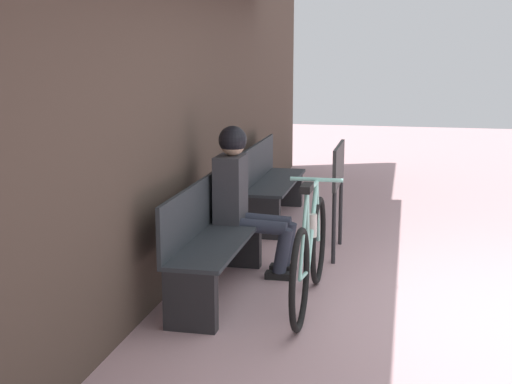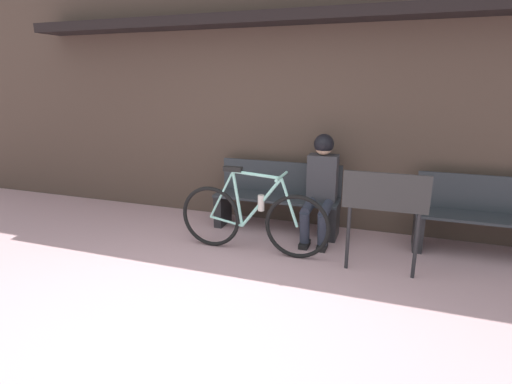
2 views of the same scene
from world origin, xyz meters
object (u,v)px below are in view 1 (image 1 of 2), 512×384
Objects in this scene: park_bench_near at (211,245)px; bicycle at (310,254)px; person_seated at (242,191)px; signboard at (338,174)px; park_bench_far at (271,185)px.

bicycle reaches higher than park_bench_near.
person_seated is 1.02m from signboard.
person_seated is (0.56, -0.11, 0.31)m from park_bench_near.
person_seated is at bearing -176.43° from park_bench_far.
signboard is (0.72, -0.71, 0.04)m from person_seated.
person_seated is at bearing 135.35° from signboard.
bicycle is (-0.05, -0.76, -0.01)m from park_bench_near.
park_bench_near is 0.65m from person_seated.
park_bench_far is at bearing 36.66° from signboard.
signboard is (1.33, -0.07, 0.35)m from bicycle.
signboard is at bearing -2.97° from bicycle.
person_seated reaches higher than park_bench_near.
park_bench_near is at bearing 168.43° from person_seated.
park_bench_far is at bearing 0.02° from park_bench_near.
signboard is at bearing -32.90° from park_bench_near.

